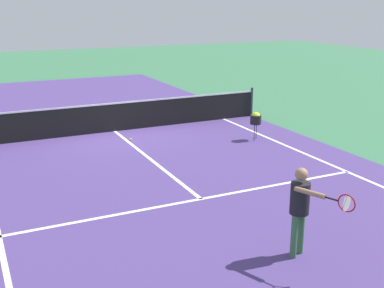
{
  "coord_description": "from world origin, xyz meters",
  "views": [
    {
      "loc": [
        -4.38,
        -15.16,
        4.1
      ],
      "look_at": [
        0.18,
        -5.56,
        1.0
      ],
      "focal_mm": 45.6,
      "sensor_mm": 36.0,
      "label": 1
    }
  ],
  "objects_px": {
    "player_near": "(301,203)",
    "tennis_ball_near_net": "(131,139)",
    "ball_hopper": "(256,118)",
    "net": "(114,117)"
  },
  "relations": [
    {
      "from": "player_near",
      "to": "tennis_ball_near_net",
      "type": "xyz_separation_m",
      "value": [
        -0.25,
        8.02,
        -0.92
      ]
    },
    {
      "from": "ball_hopper",
      "to": "tennis_ball_near_net",
      "type": "bearing_deg",
      "value": 155.62
    },
    {
      "from": "net",
      "to": "ball_hopper",
      "type": "height_order",
      "value": "net"
    },
    {
      "from": "net",
      "to": "tennis_ball_near_net",
      "type": "distance_m",
      "value": 1.36
    },
    {
      "from": "player_near",
      "to": "ball_hopper",
      "type": "xyz_separation_m",
      "value": [
        3.26,
        6.43,
        -0.28
      ]
    },
    {
      "from": "player_near",
      "to": "tennis_ball_near_net",
      "type": "height_order",
      "value": "player_near"
    },
    {
      "from": "net",
      "to": "player_near",
      "type": "height_order",
      "value": "player_near"
    },
    {
      "from": "tennis_ball_near_net",
      "to": "player_near",
      "type": "bearing_deg",
      "value": -88.22
    },
    {
      "from": "player_near",
      "to": "tennis_ball_near_net",
      "type": "relative_size",
      "value": 23.52
    },
    {
      "from": "net",
      "to": "tennis_ball_near_net",
      "type": "xyz_separation_m",
      "value": [
        0.13,
        -1.27,
        -0.46
      ]
    }
  ]
}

